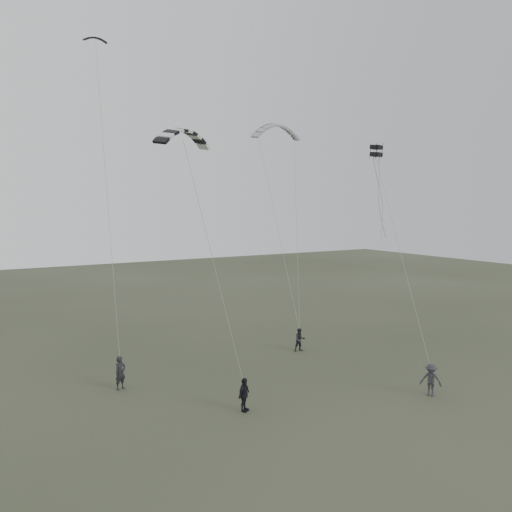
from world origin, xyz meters
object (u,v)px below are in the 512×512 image
flyer_left (120,373)px  kite_box (376,151)px  flyer_center (244,395)px  kite_dark_small (95,38)px  kite_pale_large (277,125)px  kite_striped (183,130)px  flyer_far (431,380)px  flyer_right (300,340)px

flyer_left → kite_box: (15.12, -4.22, 12.81)m
flyer_center → kite_box: bearing=-22.2°
flyer_center → kite_dark_small: size_ratio=1.24×
flyer_left → kite_box: size_ratio=2.72×
kite_pale_large → flyer_left: bearing=-153.4°
kite_striped → kite_box: size_ratio=4.64×
flyer_far → kite_dark_small: kite_dark_small is taller
kite_pale_large → flyer_far: bearing=-84.6°
flyer_right → kite_box: 14.06m
flyer_right → flyer_center: bearing=-127.3°
flyer_far → kite_striped: kite_striped is taller
flyer_left → kite_pale_large: bearing=-1.7°
kite_striped → kite_box: kite_striped is taller
flyer_right → kite_dark_small: size_ratio=1.18×
flyer_far → kite_striped: (-11.91, 5.76, 13.20)m
flyer_left → kite_dark_small: (0.34, 4.86, 19.67)m
kite_pale_large → kite_box: (0.99, -9.88, -2.83)m
flyer_center → kite_pale_large: (9.62, 11.92, 15.72)m
flyer_center → kite_dark_small: 23.05m
flyer_left → flyer_center: 7.72m
kite_dark_small → kite_pale_large: kite_dark_small is taller
flyer_far → kite_pale_large: (-0.18, 15.31, 15.69)m
flyer_left → kite_striped: kite_striped is taller
flyer_center → kite_box: kite_box is taller
flyer_right → flyer_far: 10.64m
flyer_right → flyer_far: bearing=-70.7°
kite_dark_small → kite_box: kite_dark_small is taller
flyer_far → kite_box: kite_box is taller
flyer_right → kite_striped: kite_striped is taller
flyer_left → flyer_far: (14.31, -9.65, -0.06)m
flyer_center → flyer_right: bearing=6.7°
flyer_left → kite_pale_large: (14.13, 5.66, 15.64)m
kite_dark_small → kite_box: bearing=-31.8°
flyer_center → kite_pale_large: size_ratio=0.44×
flyer_right → kite_dark_small: (-12.78, 3.93, 19.80)m
flyer_far → kite_dark_small: 28.19m
kite_dark_small → kite_striped: kite_dark_small is taller
kite_pale_large → flyer_right: bearing=-97.3°
flyer_right → flyer_left: bearing=-163.1°
flyer_far → flyer_right: bearing=150.7°
flyer_center → flyer_far: 10.37m
flyer_right → kite_pale_large: kite_pale_large is taller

